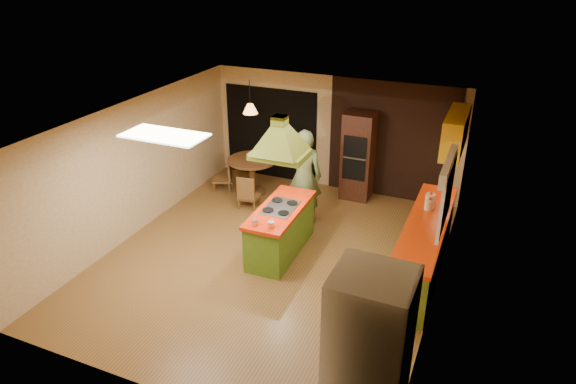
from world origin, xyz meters
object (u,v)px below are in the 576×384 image
at_px(refrigerator, 368,354).
at_px(wall_oven, 358,156).
at_px(man, 304,177).
at_px(kitchen_island, 280,230).
at_px(canister_large, 430,201).
at_px(dining_table, 252,169).

height_order(refrigerator, wall_oven, refrigerator).
bearing_deg(man, kitchen_island, 73.53).
height_order(wall_oven, canister_large, wall_oven).
relative_size(refrigerator, wall_oven, 1.06).
distance_m(man, canister_large, 2.42).
bearing_deg(dining_table, refrigerator, -52.00).
bearing_deg(wall_oven, kitchen_island, -102.31).
bearing_deg(canister_large, dining_table, 164.44).
bearing_deg(man, canister_large, 154.04).
bearing_deg(kitchen_island, canister_large, 20.35).
relative_size(man, canister_large, 7.69).
relative_size(wall_oven, dining_table, 1.78).
relative_size(dining_table, canister_large, 4.28).
relative_size(refrigerator, canister_large, 8.11).
height_order(man, wall_oven, man).
bearing_deg(dining_table, man, -27.58).
xyz_separation_m(man, wall_oven, (0.65, 1.48, -0.01)).
height_order(kitchen_island, canister_large, canister_large).
bearing_deg(man, dining_table, -46.39).
bearing_deg(dining_table, canister_large, -15.56).
bearing_deg(refrigerator, kitchen_island, 129.09).
relative_size(refrigerator, dining_table, 1.90).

